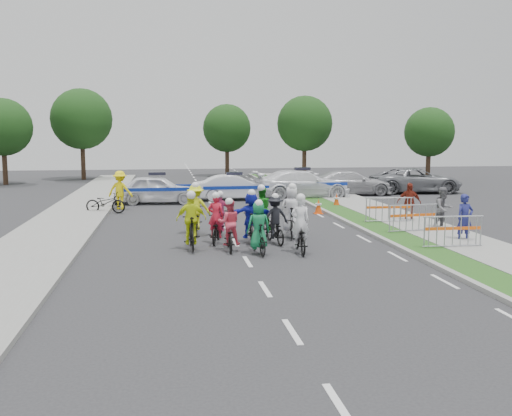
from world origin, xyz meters
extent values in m
plane|color=#28282B|center=(0.00, 0.00, 0.00)|extent=(90.00, 90.00, 0.00)
cube|color=gray|center=(5.10, 5.00, 0.06)|extent=(0.20, 60.00, 0.12)
cube|color=#1C4616|center=(5.80, 5.00, 0.06)|extent=(1.20, 60.00, 0.11)
cube|color=gray|center=(7.60, 5.00, 0.07)|extent=(2.40, 60.00, 0.13)
cube|color=gray|center=(-6.50, 5.00, 0.07)|extent=(3.00, 60.00, 0.13)
imported|color=black|center=(1.81, 1.08, 0.48)|extent=(0.78, 1.88, 0.96)
imported|color=white|center=(1.81, 1.03, 0.98)|extent=(0.61, 0.43, 1.61)
sphere|color=white|center=(1.81, 0.98, 1.74)|extent=(0.28, 0.28, 0.28)
imported|color=black|center=(0.49, 1.05, 0.49)|extent=(0.62, 1.67, 0.98)
imported|color=#167945|center=(0.49, 1.00, 0.92)|extent=(0.76, 0.54, 1.47)
sphere|color=white|center=(0.49, 0.95, 1.59)|extent=(0.26, 0.26, 0.26)
imported|color=black|center=(-0.35, 1.74, 0.44)|extent=(0.64, 1.69, 0.88)
imported|color=#EE425B|center=(-0.35, 1.69, 0.91)|extent=(0.73, 0.58, 1.46)
sphere|color=white|center=(-0.35, 1.64, 1.58)|extent=(0.25, 0.25, 0.25)
imported|color=black|center=(-1.53, 2.07, 0.55)|extent=(0.55, 1.83, 1.10)
imported|color=#E0F419|center=(-1.53, 2.02, 1.00)|extent=(0.97, 0.42, 1.65)
sphere|color=white|center=(-1.53, 1.97, 1.78)|extent=(0.29, 0.29, 0.29)
imported|color=black|center=(1.31, 2.69, 0.44)|extent=(0.85, 1.76, 0.89)
imported|color=black|center=(1.31, 2.64, 0.92)|extent=(1.03, 0.69, 1.48)
sphere|color=white|center=(1.31, 2.59, 1.60)|extent=(0.26, 0.26, 0.26)
imported|color=black|center=(0.54, 2.92, 0.53)|extent=(0.71, 1.80, 1.06)
imported|color=#1822BB|center=(0.54, 2.87, 0.97)|extent=(1.52, 0.64, 1.58)
sphere|color=white|center=(0.54, 2.82, 1.71)|extent=(0.27, 0.27, 0.27)
imported|color=black|center=(-0.66, 3.08, 0.45)|extent=(0.94, 1.81, 0.90)
imported|color=red|center=(-0.66, 3.03, 0.93)|extent=(0.61, 0.47, 1.51)
sphere|color=white|center=(-0.66, 2.98, 1.63)|extent=(0.26, 0.26, 0.26)
imported|color=black|center=(2.12, 3.70, 0.56)|extent=(0.89, 1.94, 1.13)
imported|color=white|center=(2.12, 3.65, 1.02)|extent=(0.91, 0.69, 1.69)
sphere|color=white|center=(2.12, 3.60, 1.82)|extent=(0.29, 0.29, 0.29)
imported|color=black|center=(1.11, 4.35, 0.48)|extent=(0.80, 1.89, 0.97)
imported|color=#177F18|center=(1.11, 4.30, 0.99)|extent=(0.83, 0.67, 1.61)
sphere|color=white|center=(1.11, 4.25, 1.74)|extent=(0.28, 0.28, 0.28)
imported|color=black|center=(-0.39, 4.39, 0.47)|extent=(0.74, 1.64, 0.95)
imported|color=#CD3975|center=(-0.39, 4.34, 0.89)|extent=(0.89, 0.50, 1.42)
sphere|color=white|center=(-0.39, 4.29, 1.54)|extent=(0.25, 0.25, 0.25)
imported|color=black|center=(-1.25, 4.89, 0.50)|extent=(0.79, 1.96, 1.01)
imported|color=#ECFF1A|center=(-1.25, 4.84, 1.02)|extent=(1.12, 0.69, 1.68)
sphere|color=white|center=(-1.25, 4.79, 1.81)|extent=(0.29, 0.29, 0.29)
imported|color=white|center=(-2.79, 14.69, 0.76)|extent=(4.59, 2.12, 1.52)
imported|color=white|center=(1.48, 15.74, 0.70)|extent=(4.30, 1.57, 1.41)
imported|color=white|center=(5.43, 15.86, 0.82)|extent=(5.74, 2.56, 1.63)
imported|color=#ADACB1|center=(8.82, 17.30, 0.74)|extent=(5.16, 2.26, 1.47)
imported|color=slate|center=(13.29, 17.82, 0.78)|extent=(5.79, 2.96, 1.57)
imported|color=navy|center=(7.76, 1.80, 0.84)|extent=(0.65, 0.46, 1.67)
imported|color=#5E5D62|center=(8.25, 4.30, 0.84)|extent=(0.94, 0.81, 1.67)
imported|color=maroon|center=(7.75, 6.35, 0.84)|extent=(1.06, 0.82, 1.67)
imported|color=yellow|center=(-4.57, 12.56, 0.95)|extent=(1.38, 1.05, 1.90)
cube|color=#F24C0C|center=(4.69, 9.47, 0.01)|extent=(0.40, 0.40, 0.03)
cone|color=#F24C0C|center=(4.69, 9.47, 0.35)|extent=(0.36, 0.36, 0.70)
cylinder|color=silver|center=(4.69, 9.47, 0.45)|extent=(0.29, 0.29, 0.08)
cube|color=#F24C0C|center=(6.25, 11.75, 0.01)|extent=(0.40, 0.40, 0.03)
cone|color=#F24C0C|center=(6.25, 11.75, 0.35)|extent=(0.36, 0.36, 0.70)
cylinder|color=silver|center=(6.25, 11.75, 0.45)|extent=(0.29, 0.29, 0.08)
imported|color=black|center=(-5.15, 11.22, 0.50)|extent=(1.99, 1.10, 0.99)
cylinder|color=#382619|center=(-14.00, 28.00, 1.50)|extent=(0.36, 0.36, 3.00)
sphere|color=#153D13|center=(-14.00, 28.00, 4.20)|extent=(4.20, 4.20, 4.20)
cylinder|color=#382619|center=(9.00, 30.00, 1.62)|extent=(0.36, 0.36, 3.25)
sphere|color=#153D13|center=(9.00, 30.00, 4.55)|extent=(4.55, 4.55, 4.55)
cylinder|color=#382619|center=(18.00, 26.00, 1.38)|extent=(0.36, 0.36, 2.75)
sphere|color=#153D13|center=(18.00, 26.00, 3.85)|extent=(3.85, 3.85, 3.85)
cylinder|color=#382619|center=(-9.00, 32.00, 1.75)|extent=(0.36, 0.36, 3.50)
sphere|color=#153D13|center=(-9.00, 32.00, 4.90)|extent=(4.90, 4.90, 4.90)
cylinder|color=#382619|center=(3.00, 34.00, 1.50)|extent=(0.36, 0.36, 3.00)
sphere|color=#153D13|center=(3.00, 34.00, 4.20)|extent=(4.20, 4.20, 4.20)
camera|label=1|loc=(-2.27, -16.11, 3.70)|focal=40.00mm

